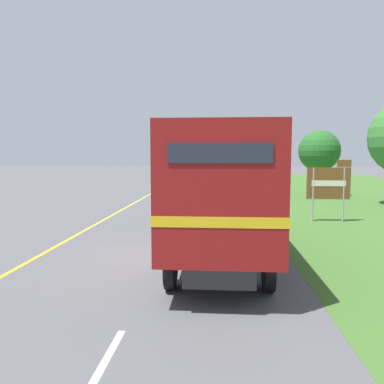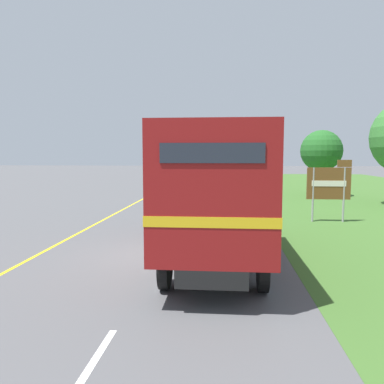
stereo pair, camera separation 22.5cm
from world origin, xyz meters
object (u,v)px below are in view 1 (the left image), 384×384
object	(u,v)px
horse_trailer_truck	(220,189)
lead_car_silver_ahead	(223,177)
lead_car_white	(172,185)
highway_sign	(329,184)
roadside_tree_mid	(319,151)
lead_car_black_ahead	(195,170)

from	to	relation	value
horse_trailer_truck	lead_car_silver_ahead	bearing A→B (deg)	89.28
lead_car_silver_ahead	lead_car_white	bearing A→B (deg)	-109.74
highway_sign	roadside_tree_mid	xyz separation A→B (m)	(2.38, 11.07, 1.62)
lead_car_silver_ahead	lead_car_black_ahead	xyz separation A→B (m)	(-3.70, 16.36, 0.07)
lead_car_black_ahead	roadside_tree_mid	xyz separation A→B (m)	(10.67, -23.51, 2.31)
roadside_tree_mid	lead_car_white	bearing A→B (deg)	-164.92
horse_trailer_truck	lead_car_white	bearing A→B (deg)	102.46
horse_trailer_truck	highway_sign	xyz separation A→B (m)	(4.90, 6.59, -0.33)
highway_sign	horse_trailer_truck	bearing A→B (deg)	-126.65
lead_car_black_ahead	highway_sign	xyz separation A→B (m)	(8.29, -34.59, 0.69)
horse_trailer_truck	lead_car_silver_ahead	xyz separation A→B (m)	(0.31, 24.82, -1.09)
lead_car_silver_ahead	highway_sign	world-z (taller)	highway_sign
lead_car_white	highway_sign	world-z (taller)	highway_sign
horse_trailer_truck	lead_car_black_ahead	xyz separation A→B (m)	(-3.39, 41.18, -1.02)
lead_car_white	roadside_tree_mid	world-z (taller)	roadside_tree_mid
highway_sign	roadside_tree_mid	size ratio (longest dim) A/B	0.58
horse_trailer_truck	lead_car_white	size ratio (longest dim) A/B	2.10
horse_trailer_truck	lead_car_silver_ahead	size ratio (longest dim) A/B	1.84
lead_car_silver_ahead	roadside_tree_mid	bearing A→B (deg)	-45.77
horse_trailer_truck	highway_sign	bearing A→B (deg)	53.35
lead_car_silver_ahead	roadside_tree_mid	xyz separation A→B (m)	(6.97, -7.16, 2.38)
highway_sign	lead_car_white	bearing A→B (deg)	134.81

